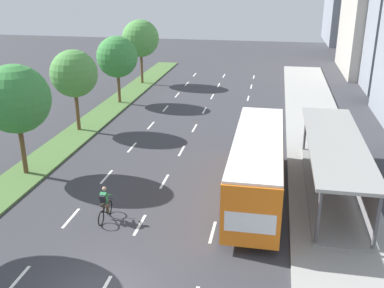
{
  "coord_description": "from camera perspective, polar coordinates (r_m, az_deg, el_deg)",
  "views": [
    {
      "loc": [
        5.84,
        -12.61,
        11.15
      ],
      "look_at": [
        1.03,
        13.28,
        1.2
      ],
      "focal_mm": 42.01,
      "sensor_mm": 36.0,
      "label": 1
    }
  ],
  "objects": [
    {
      "name": "median_strip",
      "position": [
        37.23,
        -12.35,
        2.88
      ],
      "size": [
        2.6,
        52.0,
        0.12
      ],
      "primitive_type": "cube",
      "color": "#4C7038",
      "rests_on": "ground"
    },
    {
      "name": "sidewalk_right",
      "position": [
        34.6,
        15.6,
        1.25
      ],
      "size": [
        4.5,
        52.0,
        0.15
      ],
      "primitive_type": "cube",
      "color": "#9E9E99",
      "rests_on": "ground"
    },
    {
      "name": "lane_divider_left",
      "position": [
        33.39,
        -6.36,
        1.07
      ],
      "size": [
        0.14,
        45.9,
        0.01
      ],
      "color": "white",
      "rests_on": "ground"
    },
    {
      "name": "lane_divider_center",
      "position": [
        32.58,
        -0.45,
        0.7
      ],
      "size": [
        0.14,
        45.9,
        0.01
      ],
      "color": "white",
      "rests_on": "ground"
    },
    {
      "name": "lane_divider_right",
      "position": [
        32.14,
        5.69,
        0.3
      ],
      "size": [
        0.14,
        45.9,
        0.01
      ],
      "color": "white",
      "rests_on": "ground"
    },
    {
      "name": "bus_shelter",
      "position": [
        25.17,
        18.17,
        -2.03
      ],
      "size": [
        2.9,
        12.23,
        2.86
      ],
      "color": "gray",
      "rests_on": "sidewalk_right"
    },
    {
      "name": "bus",
      "position": [
        23.61,
        8.28,
        -2.15
      ],
      "size": [
        2.54,
        11.29,
        3.37
      ],
      "color": "orange",
      "rests_on": "ground"
    },
    {
      "name": "cyclist",
      "position": [
        22.15,
        -11.04,
        -7.61
      ],
      "size": [
        0.46,
        1.82,
        1.71
      ],
      "color": "black",
      "rests_on": "ground"
    },
    {
      "name": "median_tree_second",
      "position": [
        27.12,
        -21.47,
        5.32
      ],
      "size": [
        3.9,
        3.9,
        6.46
      ],
      "color": "brown",
      "rests_on": "median_strip"
    },
    {
      "name": "median_tree_third",
      "position": [
        34.15,
        -14.76,
        8.62
      ],
      "size": [
        3.45,
        3.45,
        6.02
      ],
      "color": "brown",
      "rests_on": "median_strip"
    },
    {
      "name": "median_tree_fourth",
      "position": [
        41.32,
        -9.49,
        10.85
      ],
      "size": [
        3.68,
        3.68,
        6.01
      ],
      "color": "brown",
      "rests_on": "median_strip"
    },
    {
      "name": "median_tree_fifth",
      "position": [
        48.86,
        -6.55,
        13.17
      ],
      "size": [
        3.88,
        3.88,
        6.7
      ],
      "color": "brown",
      "rests_on": "median_strip"
    }
  ]
}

